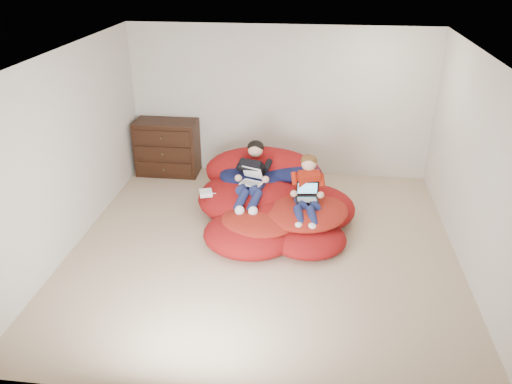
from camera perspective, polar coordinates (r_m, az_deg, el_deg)
name	(u,v)px	position (r m, az deg, el deg)	size (l,w,h in m)	color
room_shell	(263,234)	(6.53, 0.84, -4.82)	(5.10, 5.10, 2.77)	tan
dresser	(167,148)	(8.73, -10.09, 5.02)	(1.05, 0.58, 0.94)	black
beanbag_pile	(272,202)	(7.24, 1.86, -1.13)	(2.32, 2.42, 0.89)	#9F1213
cream_pillow	(241,156)	(7.87, -1.77, 4.15)	(0.39, 0.25, 0.25)	white
older_boy	(253,173)	(7.17, -0.37, 2.23)	(0.41, 1.22, 0.67)	black
younger_boy	(307,188)	(6.79, 5.90, 0.45)	(0.39, 0.94, 0.75)	#AA210F
laptop_white	(252,179)	(7.08, -0.49, 1.55)	(0.34, 0.39, 0.20)	white
laptop_black	(307,194)	(6.80, 5.87, -0.28)	(0.32, 0.29, 0.22)	black
power_adapter	(206,193)	(7.16, -5.76, -0.11)	(0.18, 0.18, 0.07)	white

